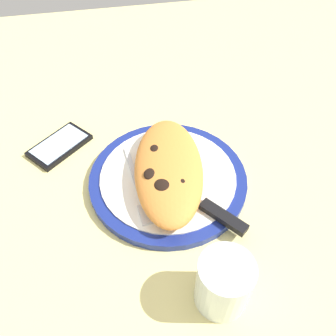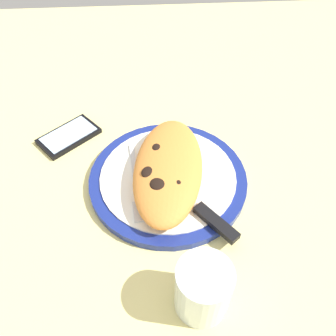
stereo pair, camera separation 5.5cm
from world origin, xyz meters
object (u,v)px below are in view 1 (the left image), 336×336
at_px(plate, 168,179).
at_px(fork, 139,190).
at_px(knife, 207,207).
at_px(water_glass, 223,285).
at_px(calzone, 167,169).
at_px(smartphone, 60,145).

xyz_separation_m(plate, fork, (0.02, -0.06, 0.01)).
distance_m(knife, water_glass, 0.14).
height_order(fork, water_glass, water_glass).
xyz_separation_m(calzone, knife, (0.08, 0.05, -0.02)).
xyz_separation_m(knife, smartphone, (-0.22, -0.25, -0.02)).
bearing_deg(calzone, plate, 145.85).
xyz_separation_m(fork, smartphone, (-0.16, -0.14, -0.02)).
bearing_deg(water_glass, smartphone, -147.40).
bearing_deg(calzone, smartphone, -125.36).
xyz_separation_m(calzone, water_glass, (0.22, 0.04, -0.00)).
bearing_deg(plate, water_glass, 8.02).
bearing_deg(knife, plate, -149.40).
bearing_deg(knife, water_glass, -7.44).
bearing_deg(plate, calzone, -34.15).
height_order(fork, smartphone, fork).
bearing_deg(smartphone, calzone, 54.64).
height_order(smartphone, water_glass, water_glass).
relative_size(plate, water_glass, 3.15).
height_order(knife, smartphone, knife).
relative_size(plate, calzone, 1.08).
bearing_deg(knife, smartphone, -131.23).
xyz_separation_m(plate, calzone, (0.01, -0.00, 0.03)).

